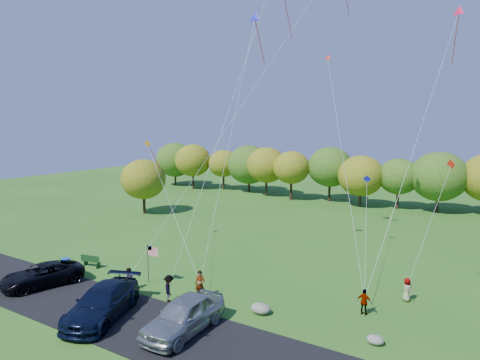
% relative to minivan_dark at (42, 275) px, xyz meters
% --- Properties ---
extents(ground, '(140.00, 140.00, 0.00)m').
position_rel_minivan_dark_xyz_m(ground, '(10.72, 3.53, -0.83)').
color(ground, '#2B5C1A').
rests_on(ground, ground).
extents(asphalt_lane, '(44.00, 6.00, 0.06)m').
position_rel_minivan_dark_xyz_m(asphalt_lane, '(10.72, -0.47, -0.80)').
color(asphalt_lane, black).
rests_on(asphalt_lane, ground).
extents(treeline, '(76.38, 27.36, 7.76)m').
position_rel_minivan_dark_xyz_m(treeline, '(7.79, 39.71, 3.64)').
color(treeline, '#332312').
rests_on(treeline, ground).
extents(minivan_dark, '(4.05, 6.02, 1.53)m').
position_rel_minivan_dark_xyz_m(minivan_dark, '(0.00, 0.00, 0.00)').
color(minivan_dark, black).
rests_on(minivan_dark, asphalt_lane).
extents(minivan_navy, '(4.69, 6.83, 1.84)m').
position_rel_minivan_dark_xyz_m(minivan_navy, '(7.64, -1.16, 0.15)').
color(minivan_navy, black).
rests_on(minivan_navy, asphalt_lane).
extents(minivan_silver, '(2.50, 5.78, 1.94)m').
position_rel_minivan_dark_xyz_m(minivan_silver, '(12.84, 0.02, 0.20)').
color(minivan_silver, '#989CA1').
rests_on(minivan_silver, asphalt_lane).
extents(flyer_a, '(0.78, 0.63, 1.84)m').
position_rel_minivan_dark_xyz_m(flyer_a, '(10.68, 4.31, 0.09)').
color(flyer_a, '#4C4C59').
rests_on(flyer_a, ground).
extents(flyer_b, '(0.80, 0.64, 1.58)m').
position_rel_minivan_dark_xyz_m(flyer_b, '(5.78, 2.73, -0.03)').
color(flyer_b, '#4C4C59').
rests_on(flyer_b, ground).
extents(flyer_c, '(1.28, 1.27, 1.77)m').
position_rel_minivan_dark_xyz_m(flyer_c, '(9.39, 2.73, 0.06)').
color(flyer_c, '#4C4C59').
rests_on(flyer_c, ground).
extents(flyer_d, '(0.96, 0.47, 1.59)m').
position_rel_minivan_dark_xyz_m(flyer_d, '(20.60, 7.55, -0.03)').
color(flyer_d, '#4C4C59').
rests_on(flyer_d, ground).
extents(flyer_e, '(0.89, 0.88, 1.55)m').
position_rel_minivan_dark_xyz_m(flyer_e, '(22.38, 10.96, -0.05)').
color(flyer_e, '#4C4C59').
rests_on(flyer_e, ground).
extents(park_bench, '(1.75, 0.59, 0.97)m').
position_rel_minivan_dark_xyz_m(park_bench, '(-0.44, 4.50, -0.31)').
color(park_bench, '#143817').
rests_on(park_bench, ground).
extents(trash_barrel, '(0.67, 0.67, 1.00)m').
position_rel_minivan_dark_xyz_m(trash_barrel, '(-1.28, 2.83, -0.33)').
color(trash_barrel, '#0D39CB').
rests_on(trash_barrel, ground).
extents(flag_assembly, '(1.03, 0.67, 2.80)m').
position_rel_minivan_dark_xyz_m(flag_assembly, '(6.19, 4.48, 1.30)').
color(flag_assembly, black).
rests_on(flag_assembly, ground).
extents(boulder_near, '(1.25, 0.98, 0.63)m').
position_rel_minivan_dark_xyz_m(boulder_near, '(15.23, 4.37, -0.51)').
color(boulder_near, gray).
rests_on(boulder_near, ground).
extents(boulder_far, '(0.90, 0.75, 0.47)m').
position_rel_minivan_dark_xyz_m(boulder_far, '(22.10, 4.39, -0.59)').
color(boulder_far, gray).
rests_on(boulder_far, ground).
extents(kites_aloft, '(25.43, 10.64, 20.43)m').
position_rel_minivan_dark_xyz_m(kites_aloft, '(13.71, 17.34, 20.13)').
color(kites_aloft, '#FF1C20').
rests_on(kites_aloft, ground).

